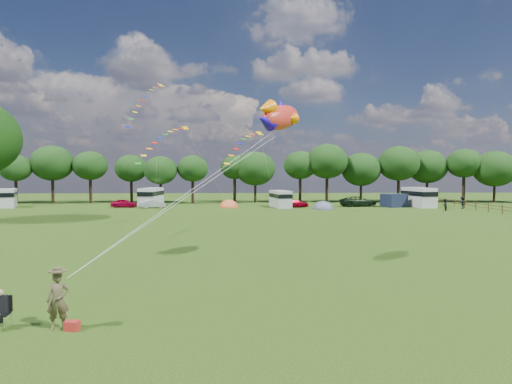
{
  "coord_description": "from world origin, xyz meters",
  "views": [
    {
      "loc": [
        -1.05,
        -19.35,
        5.25
      ],
      "look_at": [
        0.0,
        8.0,
        4.0
      ],
      "focal_mm": 30.0,
      "sensor_mm": 36.0,
      "label": 1
    }
  ],
  "objects_px": {
    "campervan_b": "(151,196)",
    "tent_orange": "(229,207)",
    "car_c": "(296,203)",
    "car_d": "(359,201)",
    "walker_b": "(462,203)",
    "camp_chair": "(1,305)",
    "kite_flyer": "(58,300)",
    "walker_a": "(445,205)",
    "campervan_a": "(7,197)",
    "car_a": "(124,203)",
    "campervan_d": "(419,197)",
    "tent_greyblue": "(323,209)",
    "campervan_c": "(280,198)",
    "fish_kite": "(278,117)",
    "car_b": "(153,204)"
  },
  "relations": [
    {
      "from": "campervan_b",
      "to": "tent_orange",
      "type": "relative_size",
      "value": 1.84
    },
    {
      "from": "car_c",
      "to": "car_d",
      "type": "relative_size",
      "value": 0.68
    },
    {
      "from": "walker_b",
      "to": "camp_chair",
      "type": "bearing_deg",
      "value": 32.57
    },
    {
      "from": "kite_flyer",
      "to": "walker_a",
      "type": "bearing_deg",
      "value": 36.26
    },
    {
      "from": "car_c",
      "to": "walker_b",
      "type": "height_order",
      "value": "walker_b"
    },
    {
      "from": "campervan_a",
      "to": "camp_chair",
      "type": "height_order",
      "value": "campervan_a"
    },
    {
      "from": "car_d",
      "to": "car_a",
      "type": "bearing_deg",
      "value": 79.66
    },
    {
      "from": "car_a",
      "to": "walker_a",
      "type": "height_order",
      "value": "walker_a"
    },
    {
      "from": "campervan_d",
      "to": "camp_chair",
      "type": "bearing_deg",
      "value": 135.32
    },
    {
      "from": "tent_greyblue",
      "to": "camp_chair",
      "type": "height_order",
      "value": "camp_chair"
    },
    {
      "from": "car_a",
      "to": "tent_orange",
      "type": "distance_m",
      "value": 15.78
    },
    {
      "from": "camp_chair",
      "to": "campervan_d",
      "type": "bearing_deg",
      "value": 47.85
    },
    {
      "from": "car_c",
      "to": "tent_greyblue",
      "type": "xyz_separation_m",
      "value": [
        3.44,
        -3.65,
        -0.57
      ]
    },
    {
      "from": "camp_chair",
      "to": "kite_flyer",
      "type": "bearing_deg",
      "value": -12.43
    },
    {
      "from": "car_d",
      "to": "kite_flyer",
      "type": "height_order",
      "value": "kite_flyer"
    },
    {
      "from": "car_d",
      "to": "walker_b",
      "type": "bearing_deg",
      "value": -122.17
    },
    {
      "from": "walker_a",
      "to": "campervan_c",
      "type": "bearing_deg",
      "value": -58.31
    },
    {
      "from": "campervan_b",
      "to": "campervan_c",
      "type": "bearing_deg",
      "value": -93.29
    },
    {
      "from": "car_c",
      "to": "fish_kite",
      "type": "xyz_separation_m",
      "value": [
        -6.32,
        -39.77,
        7.83
      ]
    },
    {
      "from": "car_b",
      "to": "fish_kite",
      "type": "xyz_separation_m",
      "value": [
        15.03,
        -39.16,
        7.81
      ]
    },
    {
      "from": "tent_greyblue",
      "to": "walker_b",
      "type": "xyz_separation_m",
      "value": [
        20.26,
        -0.16,
        0.88
      ]
    },
    {
      "from": "car_b",
      "to": "car_d",
      "type": "relative_size",
      "value": 0.6
    },
    {
      "from": "car_a",
      "to": "car_d",
      "type": "height_order",
      "value": "car_d"
    },
    {
      "from": "tent_orange",
      "to": "tent_greyblue",
      "type": "distance_m",
      "value": 14.02
    },
    {
      "from": "campervan_b",
      "to": "campervan_d",
      "type": "xyz_separation_m",
      "value": [
        41.35,
        -3.71,
        0.07
      ]
    },
    {
      "from": "campervan_b",
      "to": "fish_kite",
      "type": "xyz_separation_m",
      "value": [
        16.15,
        -43.47,
        6.91
      ]
    },
    {
      "from": "car_c",
      "to": "car_d",
      "type": "bearing_deg",
      "value": -102.58
    },
    {
      "from": "car_a",
      "to": "car_b",
      "type": "bearing_deg",
      "value": -99.08
    },
    {
      "from": "campervan_c",
      "to": "kite_flyer",
      "type": "distance_m",
      "value": 51.34
    },
    {
      "from": "car_b",
      "to": "tent_orange",
      "type": "bearing_deg",
      "value": -110.94
    },
    {
      "from": "car_c",
      "to": "car_a",
      "type": "bearing_deg",
      "value": 68.73
    },
    {
      "from": "campervan_a",
      "to": "campervan_c",
      "type": "bearing_deg",
      "value": -115.22
    },
    {
      "from": "car_b",
      "to": "campervan_a",
      "type": "bearing_deg",
      "value": 60.22
    },
    {
      "from": "campervan_c",
      "to": "kite_flyer",
      "type": "relative_size",
      "value": 2.82
    },
    {
      "from": "campervan_a",
      "to": "fish_kite",
      "type": "height_order",
      "value": "fish_kite"
    },
    {
      "from": "tent_greyblue",
      "to": "campervan_d",
      "type": "bearing_deg",
      "value": 13.26
    },
    {
      "from": "car_b",
      "to": "tent_orange",
      "type": "relative_size",
      "value": 1.06
    },
    {
      "from": "car_a",
      "to": "campervan_b",
      "type": "xyz_separation_m",
      "value": [
        3.41,
        3.18,
        0.87
      ]
    },
    {
      "from": "car_a",
      "to": "fish_kite",
      "type": "bearing_deg",
      "value": -149.15
    },
    {
      "from": "car_d",
      "to": "walker_a",
      "type": "distance_m",
      "value": 12.56
    },
    {
      "from": "car_d",
      "to": "campervan_a",
      "type": "height_order",
      "value": "campervan_a"
    },
    {
      "from": "tent_orange",
      "to": "campervan_d",
      "type": "bearing_deg",
      "value": 0.22
    },
    {
      "from": "kite_flyer",
      "to": "walker_b",
      "type": "height_order",
      "value": "kite_flyer"
    },
    {
      "from": "camp_chair",
      "to": "walker_b",
      "type": "height_order",
      "value": "walker_b"
    },
    {
      "from": "car_b",
      "to": "camp_chair",
      "type": "relative_size",
      "value": 2.6
    },
    {
      "from": "campervan_a",
      "to": "tent_orange",
      "type": "height_order",
      "value": "campervan_a"
    },
    {
      "from": "car_b",
      "to": "tent_greyblue",
      "type": "xyz_separation_m",
      "value": [
        24.8,
        -3.04,
        -0.59
      ]
    },
    {
      "from": "car_c",
      "to": "walker_b",
      "type": "relative_size",
      "value": 2.19
    },
    {
      "from": "kite_flyer",
      "to": "fish_kite",
      "type": "xyz_separation_m",
      "value": [
        8.26,
        10.08,
        7.45
      ]
    },
    {
      "from": "campervan_c",
      "to": "fish_kite",
      "type": "height_order",
      "value": "fish_kite"
    }
  ]
}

